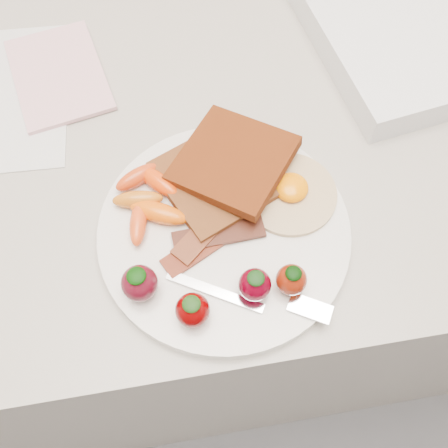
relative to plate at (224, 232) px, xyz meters
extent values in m
cube|color=gray|center=(0.02, 0.16, -0.46)|extent=(2.00, 0.60, 0.90)
cylinder|color=silver|center=(0.00, 0.00, 0.00)|extent=(0.27, 0.27, 0.02)
cube|color=#442610|center=(0.00, 0.06, 0.02)|extent=(0.15, 0.15, 0.01)
cube|color=black|center=(0.02, 0.07, 0.03)|extent=(0.16, 0.16, 0.03)
cylinder|color=beige|center=(0.08, 0.03, 0.01)|extent=(0.12, 0.12, 0.01)
ellipsoid|color=orange|center=(0.08, 0.03, 0.02)|extent=(0.04, 0.04, 0.02)
cube|color=#480D0E|center=(-0.02, -0.02, 0.01)|extent=(0.10, 0.07, 0.00)
cube|color=black|center=(-0.01, -0.01, 0.01)|extent=(0.10, 0.03, 0.00)
cube|color=#3D0602|center=(-0.02, 0.00, 0.02)|extent=(0.09, 0.08, 0.00)
ellipsoid|color=#C06214|center=(-0.09, 0.04, 0.02)|extent=(0.06, 0.02, 0.02)
ellipsoid|color=#E25807|center=(-0.07, 0.02, 0.02)|extent=(0.07, 0.05, 0.02)
ellipsoid|color=#E14818|center=(-0.09, 0.02, 0.02)|extent=(0.03, 0.05, 0.02)
ellipsoid|color=#E34008|center=(-0.06, 0.06, 0.02)|extent=(0.05, 0.06, 0.02)
ellipsoid|color=red|center=(-0.08, 0.07, 0.02)|extent=(0.06, 0.04, 0.02)
ellipsoid|color=#4B0916|center=(-0.09, -0.05, 0.03)|extent=(0.04, 0.04, 0.04)
ellipsoid|color=black|center=(-0.09, -0.05, 0.05)|extent=(0.02, 0.02, 0.01)
ellipsoid|color=#5B0000|center=(-0.04, -0.09, 0.03)|extent=(0.03, 0.03, 0.04)
ellipsoid|color=#15340D|center=(-0.04, -0.09, 0.05)|extent=(0.02, 0.02, 0.01)
ellipsoid|color=#4D000E|center=(0.02, -0.07, 0.03)|extent=(0.03, 0.03, 0.04)
ellipsoid|color=black|center=(0.02, -0.07, 0.05)|extent=(0.02, 0.02, 0.01)
ellipsoid|color=maroon|center=(0.05, -0.07, 0.03)|extent=(0.03, 0.03, 0.03)
ellipsoid|color=black|center=(0.05, -0.07, 0.04)|extent=(0.02, 0.02, 0.01)
cube|color=silver|center=(-0.02, -0.07, 0.01)|extent=(0.09, 0.06, 0.00)
cube|color=white|center=(0.07, -0.10, 0.01)|extent=(0.05, 0.04, 0.00)
cube|color=#DBA1A8|center=(-0.17, 0.26, 0.00)|extent=(0.14, 0.18, 0.01)
cube|color=silver|center=(0.33, 0.25, 0.01)|extent=(0.37, 0.31, 0.04)
camera|label=1|loc=(-0.04, -0.23, 0.49)|focal=40.00mm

